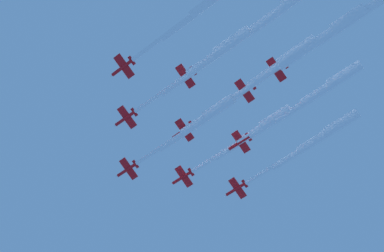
# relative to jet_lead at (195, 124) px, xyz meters

# --- Properties ---
(jet_lead) EXTENTS (28.80, 47.00, 4.51)m
(jet_lead) POSITION_rel_jet_lead_xyz_m (0.00, 0.00, 0.00)
(jet_lead) COLOR red
(jet_port_inner) EXTENTS (31.48, 51.36, 4.46)m
(jet_port_inner) POSITION_rel_jet_lead_xyz_m (21.73, 6.22, 1.59)
(jet_port_inner) COLOR red
(jet_starboard_inner) EXTENTS (28.50, 47.00, 4.53)m
(jet_starboard_inner) POSITION_rel_jet_lead_xyz_m (-7.86, 18.74, 2.06)
(jet_starboard_inner) COLOR red
(jet_port_mid) EXTENTS (33.17, 53.11, 4.52)m
(jet_port_mid) POSITION_rel_jet_lead_xyz_m (15.20, 26.10, 1.07)
(jet_port_mid) COLOR red
(jet_starboard_mid) EXTENTS (33.12, 53.11, 4.49)m
(jet_starboard_mid) POSITION_rel_jet_lead_xyz_m (42.78, 10.72, -0.85)
(jet_starboard_mid) COLOR red
(jet_port_outer) EXTENTS (31.51, 51.08, 4.52)m
(jet_port_outer) POSITION_rel_jet_lead_xyz_m (-13.53, 40.16, 1.52)
(jet_port_outer) COLOR red
(jet_starboard_outer) EXTENTS (31.70, 52.16, 4.51)m
(jet_starboard_outer) POSITION_rel_jet_lead_xyz_m (34.18, 28.84, 1.82)
(jet_starboard_outer) COLOR red
(jet_trail_port) EXTENTS (29.77, 48.81, 4.51)m
(jet_trail_port) POSITION_rel_jet_lead_xyz_m (5.29, 42.03, 1.15)
(jet_trail_port) COLOR red
(jet_trail_starboard) EXTENTS (29.36, 46.58, 4.44)m
(jet_trail_starboard) POSITION_rel_jet_lead_xyz_m (25.00, 43.95, 0.61)
(jet_trail_starboard) COLOR red
(jet_tail_end) EXTENTS (30.79, 50.41, 4.48)m
(jet_tail_end) POSITION_rel_jet_lead_xyz_m (32.07, 57.49, 0.71)
(jet_tail_end) COLOR red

